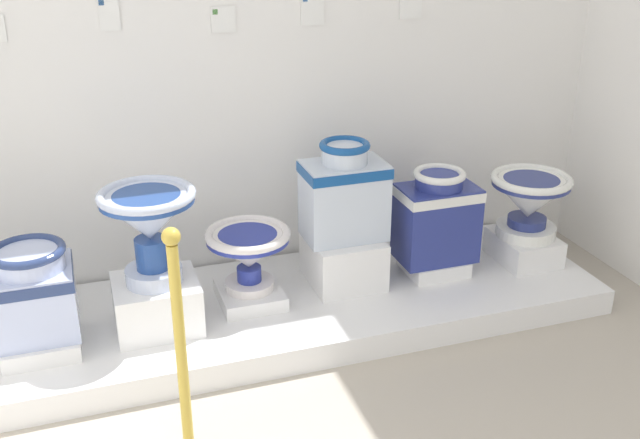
{
  "coord_description": "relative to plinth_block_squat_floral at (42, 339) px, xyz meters",
  "views": [
    {
      "loc": [
        0.85,
        -0.79,
        1.96
      ],
      "look_at": [
        1.9,
        2.34,
        0.52
      ],
      "focal_mm": 42.18,
      "sensor_mm": 36.0,
      "label": 1
    }
  ],
  "objects": [
    {
      "name": "plinth_block_broad_patterned",
      "position": [
        1.96,
        0.11,
        0.0
      ],
      "size": [
        0.3,
        0.28,
        0.08
      ],
      "primitive_type": "cube",
      "color": "white",
      "rests_on": "display_platform"
    },
    {
      "name": "info_placard_fifth",
      "position": [
        1.97,
        0.56,
        1.27
      ],
      "size": [
        0.12,
        0.01,
        0.14
      ],
      "color": "white"
    },
    {
      "name": "info_placard_second",
      "position": [
        0.47,
        0.56,
        1.3
      ],
      "size": [
        0.09,
        0.01,
        0.16
      ],
      "color": "white"
    },
    {
      "name": "plinth_block_tall_cobalt",
      "position": [
        0.96,
        0.1,
        -0.0
      ],
      "size": [
        0.3,
        0.34,
        0.07
      ],
      "primitive_type": "cube",
      "color": "white",
      "rests_on": "display_platform"
    },
    {
      "name": "stanchion_post_near_left",
      "position": [
        0.51,
        -0.8,
        0.15
      ],
      "size": [
        0.22,
        0.22,
        0.97
      ],
      "color": "gold",
      "rests_on": "ground_plane"
    },
    {
      "name": "antique_toilet_central_ornate",
      "position": [
        1.47,
        0.16,
        0.45
      ],
      "size": [
        0.41,
        0.27,
        0.5
      ],
      "color": "silver",
      "rests_on": "plinth_block_central_ornate"
    },
    {
      "name": "antique_toilet_broad_patterned",
      "position": [
        1.96,
        0.11,
        0.29
      ],
      "size": [
        0.4,
        0.27,
        0.48
      ],
      "color": "navy",
      "rests_on": "plinth_block_broad_patterned"
    },
    {
      "name": "plinth_block_squat_floral",
      "position": [
        0.0,
        0.0,
        0.0
      ],
      "size": [
        0.32,
        0.38,
        0.08
      ],
      "primitive_type": "cube",
      "color": "white",
      "rests_on": "display_platform"
    },
    {
      "name": "info_placard_third",
      "position": [
        0.99,
        0.56,
        1.25
      ],
      "size": [
        0.12,
        0.01,
        0.12
      ],
      "color": "white"
    },
    {
      "name": "display_platform",
      "position": [
        1.24,
        0.08,
        -0.1
      ],
      "size": [
        2.97,
        0.93,
        0.13
      ],
      "primitive_type": "cube",
      "color": "white",
      "rests_on": "ground_plane"
    },
    {
      "name": "antique_toilet_tall_cobalt",
      "position": [
        0.96,
        0.1,
        0.24
      ],
      "size": [
        0.41,
        0.41,
        0.31
      ],
      "color": "white",
      "rests_on": "plinth_block_tall_cobalt"
    },
    {
      "name": "info_placard_fourth",
      "position": [
        1.44,
        0.56,
        1.27
      ],
      "size": [
        0.12,
        0.01,
        0.16
      ],
      "color": "white"
    },
    {
      "name": "antique_toilet_rightmost",
      "position": [
        2.48,
        0.07,
        0.32
      ],
      "size": [
        0.42,
        0.42,
        0.34
      ],
      "color": "white",
      "rests_on": "plinth_block_rightmost"
    },
    {
      "name": "antique_toilet_pale_glazed",
      "position": [
        0.51,
        0.01,
        0.5
      ],
      "size": [
        0.42,
        0.42,
        0.44
      ],
      "color": "silver",
      "rests_on": "plinth_block_pale_glazed"
    },
    {
      "name": "antique_toilet_squat_floral",
      "position": [
        0.0,
        0.0,
        0.25
      ],
      "size": [
        0.34,
        0.33,
        0.41
      ],
      "color": "#B3C1E7",
      "rests_on": "plinth_block_squat_floral"
    },
    {
      "name": "plinth_block_pale_glazed",
      "position": [
        0.51,
        0.01,
        0.08
      ],
      "size": [
        0.38,
        0.34,
        0.23
      ],
      "primitive_type": "cube",
      "color": "white",
      "rests_on": "display_platform"
    },
    {
      "name": "plinth_block_rightmost",
      "position": [
        2.48,
        0.07,
        0.03
      ],
      "size": [
        0.29,
        0.35,
        0.14
      ],
      "primitive_type": "cube",
      "color": "white",
      "rests_on": "display_platform"
    },
    {
      "name": "plinth_block_central_ornate",
      "position": [
        1.47,
        0.16,
        0.09
      ],
      "size": [
        0.35,
        0.39,
        0.25
      ],
      "primitive_type": "cube",
      "color": "white",
      "rests_on": "display_platform"
    }
  ]
}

